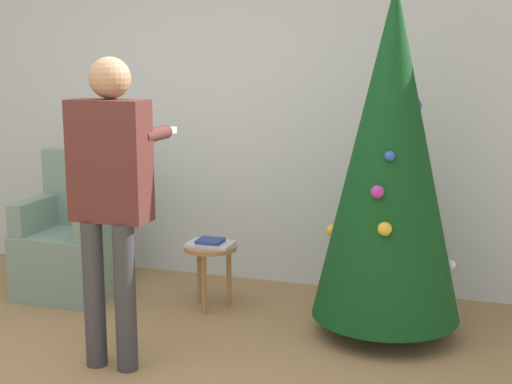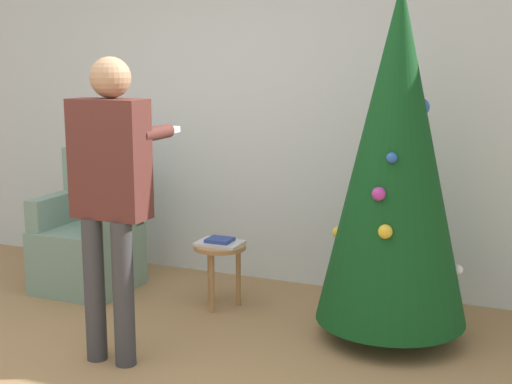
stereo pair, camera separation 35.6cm
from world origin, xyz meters
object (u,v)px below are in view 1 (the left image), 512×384
(armchair, at_px, (74,244))
(christmas_tree, at_px, (390,154))
(person_standing, at_px, (110,184))
(side_stool, at_px, (211,256))

(armchair, bearing_deg, christmas_tree, -2.33)
(person_standing, distance_m, side_stool, 1.25)
(armchair, xyz_separation_m, side_stool, (1.09, -0.00, -0.00))
(armchair, relative_size, side_stool, 2.31)
(christmas_tree, height_order, side_stool, christmas_tree)
(christmas_tree, height_order, person_standing, christmas_tree)
(christmas_tree, xyz_separation_m, person_standing, (-1.41, -0.93, -0.10))
(christmas_tree, bearing_deg, armchair, 177.67)
(christmas_tree, bearing_deg, person_standing, -146.51)
(person_standing, bearing_deg, christmas_tree, 33.49)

